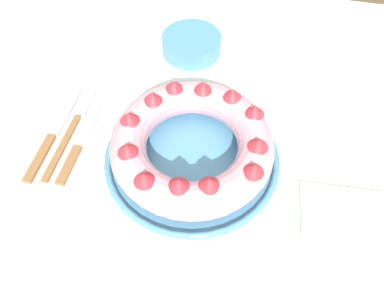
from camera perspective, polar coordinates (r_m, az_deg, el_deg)
name	(u,v)px	position (r m, az deg, el deg)	size (l,w,h in m)	color
dining_table	(204,195)	(0.72, 1.92, -7.81)	(1.59, 1.18, 0.76)	silver
serving_dish	(192,157)	(0.66, 0.00, -2.06)	(0.31, 0.31, 0.02)	#518EB2
bundt_cake	(192,143)	(0.63, 0.01, 0.10)	(0.28, 0.28, 0.08)	#E09EAD
fork	(73,127)	(0.75, -17.73, 2.51)	(0.02, 0.21, 0.01)	#936038
serving_knife	(51,137)	(0.74, -20.64, 0.95)	(0.02, 0.23, 0.01)	#936038
cake_knife	(77,148)	(0.71, -17.07, -0.61)	(0.02, 0.18, 0.01)	#936038
side_bowl	(192,44)	(0.86, -0.06, 14.96)	(0.13, 0.13, 0.04)	#518EB2
napkin	(343,212)	(0.67, 22.03, -9.62)	(0.14, 0.10, 0.00)	#B2D1B7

